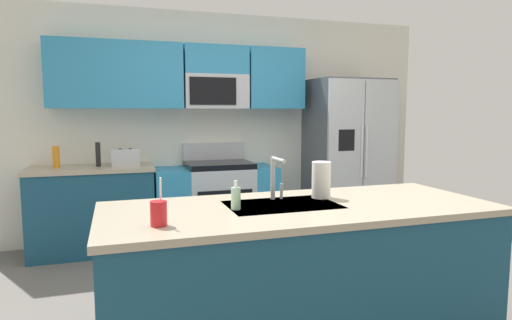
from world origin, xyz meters
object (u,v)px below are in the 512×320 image
object	(u,v)px
toaster	(126,157)
refrigerator	(347,156)
sink_faucet	(275,174)
drink_cup_red	(159,213)
bottle_orange	(56,157)
paper_towel_roll	(321,180)
pepper_mill	(98,154)
range_oven	(216,202)
soap_dispenser	(236,198)

from	to	relation	value
toaster	refrigerator	bearing A→B (deg)	-0.43
sink_faucet	drink_cup_red	xyz separation A→B (m)	(-0.78, -0.42, -0.10)
bottle_orange	paper_towel_roll	size ratio (longest dim) A/B	0.92
drink_cup_red	refrigerator	bearing A→B (deg)	45.28
sink_faucet	pepper_mill	bearing A→B (deg)	117.86
bottle_orange	sink_faucet	bearing A→B (deg)	-54.74
range_oven	bottle_orange	size ratio (longest dim) A/B	6.18
refrigerator	soap_dispenser	world-z (taller)	refrigerator
toaster	soap_dispenser	size ratio (longest dim) A/B	1.65
bottle_orange	drink_cup_red	distance (m)	2.72
refrigerator	sink_faucet	bearing A→B (deg)	-129.30
sink_faucet	drink_cup_red	size ratio (longest dim) A/B	1.15
toaster	drink_cup_red	distance (m)	2.54
paper_towel_roll	range_oven	bearing A→B (deg)	95.85
sink_faucet	drink_cup_red	distance (m)	0.89
range_oven	paper_towel_roll	world-z (taller)	paper_towel_roll
toaster	range_oven	bearing A→B (deg)	3.11
sink_faucet	drink_cup_red	world-z (taller)	sink_faucet
bottle_orange	paper_towel_roll	world-z (taller)	paper_towel_roll
pepper_mill	bottle_orange	distance (m)	0.40
range_oven	pepper_mill	bearing A→B (deg)	-179.88
drink_cup_red	paper_towel_roll	size ratio (longest dim) A/B	1.02
pepper_mill	toaster	bearing A→B (deg)	-10.48
soap_dispenser	refrigerator	bearing A→B (deg)	48.35
refrigerator	toaster	bearing A→B (deg)	179.57
soap_dispenser	drink_cup_red	bearing A→B (deg)	-153.08
sink_faucet	paper_towel_roll	world-z (taller)	sink_faucet
soap_dispenser	paper_towel_roll	world-z (taller)	paper_towel_roll
range_oven	pepper_mill	distance (m)	1.37
pepper_mill	drink_cup_red	distance (m)	2.62
drink_cup_red	soap_dispenser	size ratio (longest dim) A/B	1.45
toaster	soap_dispenser	bearing A→B (deg)	-76.24
range_oven	toaster	world-z (taller)	range_oven
range_oven	soap_dispenser	distance (m)	2.45
bottle_orange	drink_cup_red	bearing A→B (deg)	-73.51
refrigerator	range_oven	bearing A→B (deg)	177.47
pepper_mill	sink_faucet	xyz separation A→B (m)	(1.15, -2.17, 0.04)
soap_dispenser	toaster	bearing A→B (deg)	103.76
soap_dispenser	paper_towel_roll	bearing A→B (deg)	14.35
refrigerator	sink_faucet	distance (m)	2.72
range_oven	drink_cup_red	xyz separation A→B (m)	(-0.87, -2.59, 0.52)
refrigerator	paper_towel_roll	bearing A→B (deg)	-123.47
bottle_orange	sink_faucet	world-z (taller)	sink_faucet
toaster	bottle_orange	bearing A→B (deg)	173.94
sink_faucet	soap_dispenser	distance (m)	0.38
sink_faucet	toaster	bearing A→B (deg)	112.47
range_oven	paper_towel_roll	xyz separation A→B (m)	(0.23, -2.20, 0.58)
range_oven	toaster	bearing A→B (deg)	-176.89
range_oven	refrigerator	distance (m)	1.70
toaster	bottle_orange	world-z (taller)	bottle_orange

